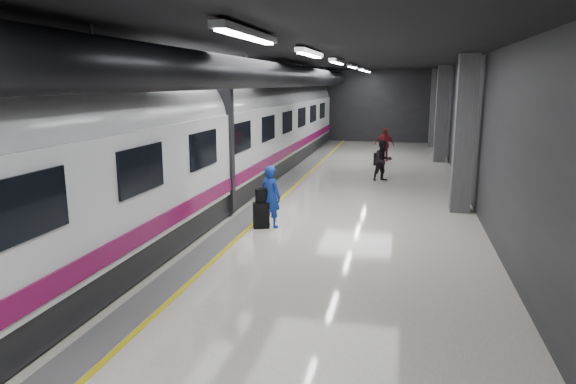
# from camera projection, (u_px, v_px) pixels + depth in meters

# --- Properties ---
(ground) EXTENTS (40.00, 40.00, 0.00)m
(ground) POSITION_uv_depth(u_px,v_px,m) (294.00, 219.00, 14.20)
(ground) COLOR silver
(ground) RESTS_ON ground
(platform_hall) EXTENTS (10.02, 40.02, 4.51)m
(platform_hall) POSITION_uv_depth(u_px,v_px,m) (291.00, 89.00, 14.44)
(platform_hall) COLOR black
(platform_hall) RESTS_ON ground
(train) EXTENTS (3.05, 38.00, 4.05)m
(train) POSITION_uv_depth(u_px,v_px,m) (182.00, 142.00, 14.47)
(train) COLOR black
(train) RESTS_ON ground
(traveler_main) EXTENTS (0.70, 0.60, 1.63)m
(traveler_main) POSITION_uv_depth(u_px,v_px,m) (271.00, 196.00, 13.29)
(traveler_main) COLOR #193AC1
(traveler_main) RESTS_ON ground
(suitcase_main) EXTENTS (0.48, 0.40, 0.67)m
(suitcase_main) POSITION_uv_depth(u_px,v_px,m) (261.00, 215.00, 13.29)
(suitcase_main) COLOR black
(suitcase_main) RESTS_ON ground
(shoulder_bag) EXTENTS (0.30, 0.28, 0.36)m
(shoulder_bag) POSITION_uv_depth(u_px,v_px,m) (261.00, 196.00, 13.22)
(shoulder_bag) COLOR black
(shoulder_bag) RESTS_ON suitcase_main
(traveler_far_a) EXTENTS (0.97, 0.92, 1.57)m
(traveler_far_a) POSITION_uv_depth(u_px,v_px,m) (383.00, 161.00, 19.61)
(traveler_far_a) COLOR black
(traveler_far_a) RESTS_ON ground
(traveler_far_b) EXTENTS (0.94, 0.42, 1.59)m
(traveler_far_b) POSITION_uv_depth(u_px,v_px,m) (384.00, 144.00, 24.72)
(traveler_far_b) COLOR maroon
(traveler_far_b) RESTS_ON ground
(suitcase_far) EXTENTS (0.41, 0.29, 0.56)m
(suitcase_far) POSITION_uv_depth(u_px,v_px,m) (378.00, 159.00, 23.47)
(suitcase_far) COLOR black
(suitcase_far) RESTS_ON ground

